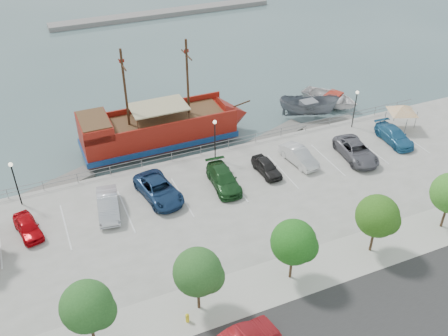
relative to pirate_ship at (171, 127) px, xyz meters
name	(u,v)px	position (x,y,z in m)	size (l,w,h in m)	color
ground	(243,205)	(2.52, -12.55, -1.94)	(160.00, 160.00, 0.00)	#40595B
sidewalk	(302,273)	(2.52, -22.55, -0.93)	(100.00, 4.00, 0.05)	#B4B3A5
seawall_railing	(210,148)	(2.52, -4.75, -0.42)	(50.00, 0.06, 1.00)	gray
far_shore	(163,13)	(12.52, 42.45, -1.54)	(40.00, 3.00, 0.80)	gray
pirate_ship	(171,127)	(0.00, 0.00, 0.00)	(18.44, 5.20, 11.61)	maroon
patrol_boat	(308,109)	(16.11, -0.98, -0.65)	(2.52, 6.71, 2.60)	slate
speedboat	(330,100)	(20.30, 0.85, -1.22)	(5.01, 7.01, 1.45)	white
dock_west	(58,186)	(-12.24, -3.35, -1.75)	(6.87, 1.96, 0.39)	slate
dock_mid	(277,136)	(10.83, -3.35, -1.73)	(7.57, 2.16, 0.43)	slate
dock_east	(328,124)	(17.39, -3.35, -1.75)	(6.63, 1.89, 0.38)	slate
canopy_tent	(404,105)	(22.98, -8.29, 1.84)	(5.05, 5.05, 3.20)	slate
fire_hydrant	(187,318)	(-6.58, -23.35, -0.53)	(0.26, 0.26, 0.75)	yellow
lamp_post_left	(14,176)	(-15.48, -6.05, 2.00)	(0.36, 0.36, 4.28)	black
lamp_post_mid	(215,133)	(2.52, -6.05, 2.00)	(0.36, 0.36, 4.28)	black
lamp_post_right	(356,102)	(18.52, -6.05, 2.00)	(0.36, 0.36, 4.28)	black
tree_b	(90,308)	(-12.33, -22.62, 2.35)	(3.30, 3.20, 5.00)	#473321
tree_c	(200,273)	(-5.33, -22.62, 2.35)	(3.30, 3.20, 5.00)	#473321
tree_d	(296,243)	(1.67, -22.62, 2.35)	(3.30, 3.20, 5.00)	#473321
tree_e	(379,217)	(8.67, -22.62, 2.35)	(3.30, 3.20, 5.00)	#473321
parked_car_a	(28,227)	(-15.25, -10.21, -0.28)	(1.58, 3.92, 1.34)	#BC040C
parked_car_b	(108,205)	(-8.81, -10.12, -0.15)	(1.68, 4.83, 1.59)	silver
parked_car_c	(159,190)	(-4.31, -9.77, -0.14)	(2.68, 5.81, 1.61)	navy
parked_car_d	(224,179)	(1.52, -10.45, -0.18)	(2.14, 5.27, 1.53)	#1C481F
parked_car_e	(267,167)	(6.01, -10.16, -0.28)	(1.58, 3.91, 1.33)	black
parked_car_f	(299,156)	(9.66, -9.82, -0.19)	(1.60, 4.58, 1.51)	silver
parked_car_g	(356,151)	(15.21, -11.28, -0.16)	(2.61, 5.65, 1.57)	slate
parked_car_h	(394,136)	(20.61, -10.31, -0.21)	(2.05, 5.04, 1.46)	#256694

